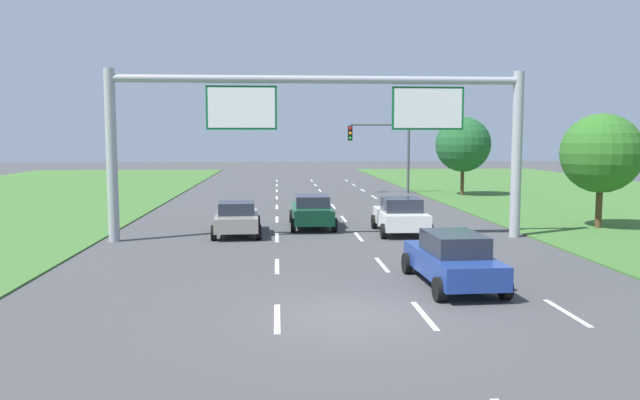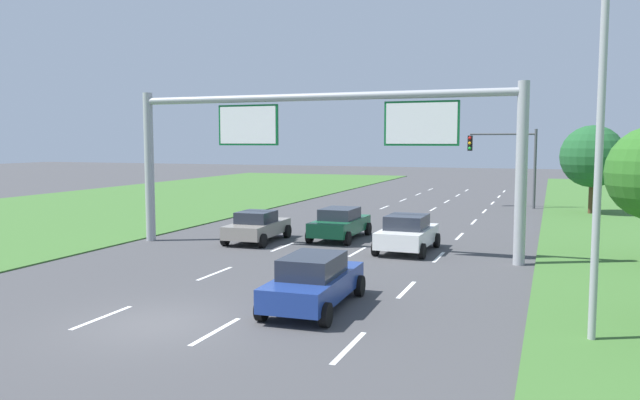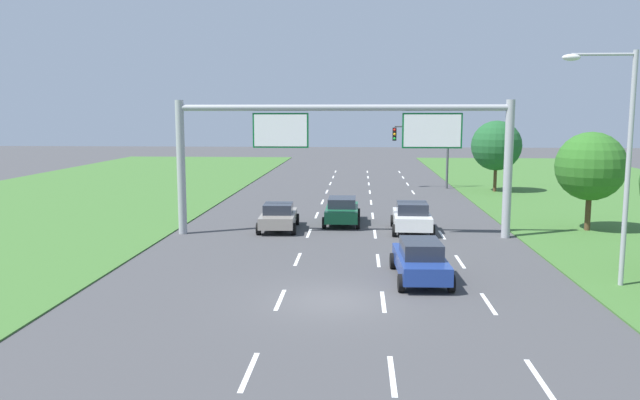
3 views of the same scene
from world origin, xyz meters
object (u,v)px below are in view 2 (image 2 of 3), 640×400
Objects in this scene: car_near_red at (314,281)px; sign_gantry at (319,138)px; car_mid_lane at (407,233)px; traffic_light_mast at (507,154)px; street_lamp at (582,127)px; roadside_tree_far at (592,156)px; car_far_ahead at (340,223)px; car_lead_silver at (257,226)px.

sign_gantry is at bearing 107.66° from car_near_red.
traffic_light_mast is (2.65, 20.07, 3.06)m from car_mid_lane.
car_mid_lane is 0.74× the size of traffic_light_mast.
car_mid_lane is 12.94m from street_lamp.
roadside_tree_far is at bearing 86.44° from street_lamp.
car_far_ahead is at bearing 128.87° from street_lamp.
car_mid_lane is 20.48m from traffic_light_mast.
street_lamp reaches higher than car_far_ahead.
sign_gantry is 13.44m from street_lamp.
sign_gantry is 2.03× the size of street_lamp.
car_lead_silver is 0.25× the size of sign_gantry.
car_far_ahead is at bearing 94.22° from sign_gantry.
car_near_red is 30.31m from traffic_light_mast.
roadside_tree_far is (8.14, 17.76, 2.96)m from car_mid_lane.
car_near_red is 9.97m from sign_gantry.
roadside_tree_far is at bearing -22.82° from traffic_light_mast.
traffic_light_mast is (6.48, 17.82, 3.09)m from car_far_ahead.
car_mid_lane is at bearing 21.02° from sign_gantry.
roadside_tree_far is at bearing 58.57° from sign_gantry.
street_lamp is (6.87, -0.49, 4.30)m from car_near_red.
car_mid_lane is 19.76m from roadside_tree_far.
sign_gantry reaches higher than roadside_tree_far.
car_lead_silver is 4.02m from car_far_ahead.
car_near_red is 0.54× the size of street_lamp.
sign_gantry is 3.08× the size of traffic_light_mast.
car_far_ahead is at bearing 103.25° from car_near_red.
car_lead_silver is 5.74m from sign_gantry.
street_lamp is at bearing -42.29° from sign_gantry.
car_near_red is 9.93m from car_mid_lane.
traffic_light_mast is (6.21, 21.44, -1.01)m from sign_gantry.
car_lead_silver is at bearing -179.84° from car_mid_lane.
car_far_ahead is 19.21m from traffic_light_mast.
car_far_ahead reaches higher than car_lead_silver.
sign_gantry reaches higher than car_lead_silver.
traffic_light_mast is 0.66× the size of street_lamp.
traffic_light_mast is 30.73m from street_lamp.
car_lead_silver is 0.76× the size of traffic_light_mast.
traffic_light_mast is 0.97× the size of roadside_tree_far.
car_far_ahead is 5.48m from sign_gantry.
street_lamp is at bearing -83.02° from traffic_light_mast.
car_lead_silver is 17.77m from street_lamp.
car_near_red is 1.02× the size of car_far_ahead.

